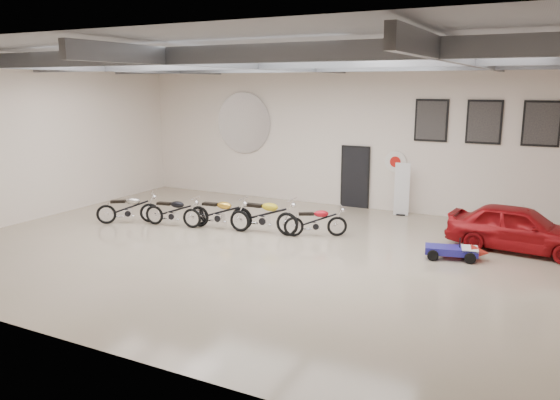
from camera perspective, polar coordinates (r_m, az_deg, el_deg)
The scene contains 19 objects.
floor at distance 14.32m, azimuth -2.21°, elevation -5.20°, with size 16.00×12.00×0.01m, color tan.
ceiling at distance 13.70m, azimuth -2.38°, elevation 15.20°, with size 16.00×12.00×0.01m, color gray.
back_wall at distance 19.21m, azimuth 6.62°, elevation 6.74°, with size 16.00×0.02×5.00m, color silver.
left_wall at distance 19.03m, azimuth -23.86°, elevation 5.76°, with size 0.02×12.00×5.00m, color silver.
ceiling_beams at distance 13.69m, azimuth -2.37°, elevation 14.16°, with size 15.80×11.80×0.32m, color slate, non-canonical shape.
door at distance 19.18m, azimuth 7.86°, elevation 2.33°, with size 0.92×0.08×2.10m, color black.
logo_plaque at distance 20.89m, azimuth -3.82°, elevation 8.04°, with size 2.30×0.06×1.16m, color silver, non-canonical shape.
poster_left at distance 18.28m, azimuth 15.53°, elevation 8.02°, with size 1.05×0.08×1.35m, color black, non-canonical shape.
poster_mid at distance 18.02m, azimuth 20.55°, elevation 7.64°, with size 1.05×0.08×1.35m, color black, non-canonical shape.
poster_right at distance 17.90m, azimuth 25.67°, elevation 7.20°, with size 1.05×0.08×1.35m, color black, non-canonical shape.
oil_sign at distance 18.67m, azimuth 11.98°, elevation 3.94°, with size 0.72×0.10×0.72m, color white, non-canonical shape.
banner_stand at distance 18.27m, azimuth 12.62°, elevation 1.18°, with size 0.49×0.19×1.79m, color white, non-canonical shape.
motorcycle_silver at distance 17.52m, azimuth -15.62°, elevation -0.80°, with size 1.87×0.58×0.97m, color silver, non-canonical shape.
motorcycle_black at distance 16.83m, azimuth -11.14°, elevation -1.12°, with size 1.84×0.57×0.96m, color silver, non-canonical shape.
motorcycle_gold at distance 16.27m, azimuth -6.37°, elevation -1.29°, with size 1.98×0.61×1.03m, color silver, non-canonical shape.
motorcycle_yellow at distance 15.77m, azimuth -1.67°, elevation -1.51°, with size 2.12×0.66×1.10m, color silver, non-canonical shape.
motorcycle_red at distance 15.45m, azimuth 3.73°, elevation -2.16°, with size 1.76×0.55×0.92m, color silver, non-canonical shape.
go_kart at distance 14.16m, azimuth 18.00°, elevation -4.81°, with size 1.54×0.69×0.56m, color navy, non-canonical shape.
vintage_car at distance 15.37m, azimuth 23.68°, elevation -2.70°, with size 3.53×1.43×1.21m, color maroon.
Camera 1 is at (6.76, -11.90, 4.23)m, focal length 35.00 mm.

